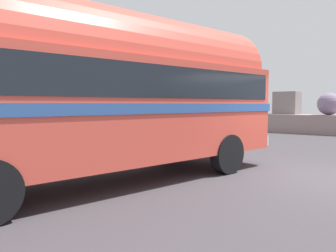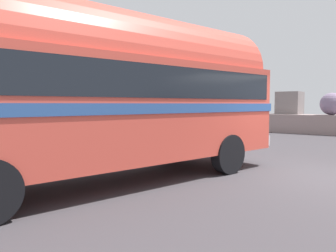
{
  "view_description": "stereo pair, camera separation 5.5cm",
  "coord_description": "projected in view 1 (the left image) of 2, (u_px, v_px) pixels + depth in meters",
  "views": [
    {
      "loc": [
        1.33,
        -8.0,
        1.71
      ],
      "look_at": [
        -2.12,
        -3.32,
        1.31
      ],
      "focal_mm": 34.17,
      "sensor_mm": 36.0,
      "label": 1
    },
    {
      "loc": [
        1.37,
        -7.97,
        1.71
      ],
      "look_at": [
        -2.12,
        -3.32,
        1.31
      ],
      "focal_mm": 34.17,
      "sensor_mm": 36.0,
      "label": 2
    }
  ],
  "objects": [
    {
      "name": "ground",
      "position": [
        328.0,
        178.0,
        7.33
      ],
      "size": [
        32.0,
        26.0,
        0.02
      ],
      "color": "#3E393D"
    },
    {
      "name": "vintage_coach",
      "position": [
        110.0,
        88.0,
        6.81
      ],
      "size": [
        4.29,
        8.9,
        3.7
      ],
      "rotation": [
        0.0,
        0.0,
        -0.23
      ],
      "color": "black",
      "rests_on": "ground"
    }
  ]
}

